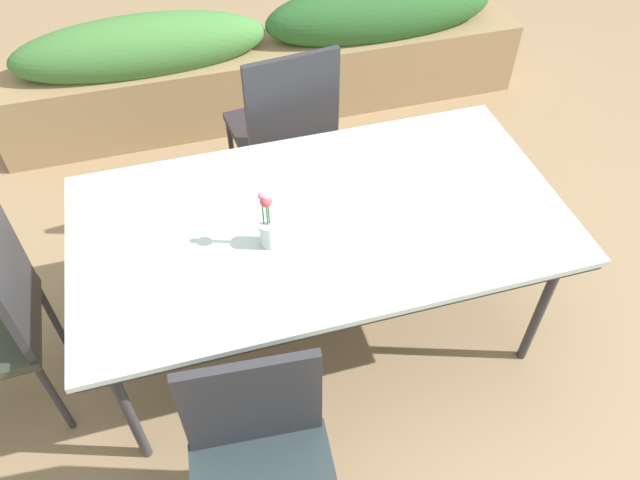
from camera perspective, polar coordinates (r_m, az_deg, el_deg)
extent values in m
plane|color=#9E7F5B|center=(2.89, 0.77, -7.87)|extent=(12.00, 12.00, 0.00)
cube|color=#B2C6C1|center=(2.34, 0.00, 1.97)|extent=(1.86, 1.00, 0.02)
cube|color=#333338|center=(2.35, 0.00, 1.55)|extent=(1.82, 0.98, 0.02)
cylinder|color=#333338|center=(2.37, -17.38, -14.80)|extent=(0.04, 0.04, 0.70)
cylinder|color=#333338|center=(2.67, 19.80, -5.96)|extent=(0.04, 0.04, 0.70)
cylinder|color=#333338|center=(2.85, -18.40, -1.18)|extent=(0.04, 0.04, 0.70)
cylinder|color=#333338|center=(3.10, 12.81, 4.99)|extent=(0.04, 0.04, 0.70)
cube|color=#2D2D33|center=(2.40, -26.42, -3.65)|extent=(0.04, 0.41, 0.42)
cylinder|color=#2D2D33|center=(2.63, -23.29, -13.27)|extent=(0.03, 0.03, 0.46)
cylinder|color=#2D2D33|center=(2.86, -23.46, -6.67)|extent=(0.03, 0.03, 0.46)
cube|color=#30282B|center=(3.14, -3.76, 10.07)|extent=(0.51, 0.51, 0.04)
cube|color=#2D2D33|center=(2.81, -2.51, 12.06)|extent=(0.44, 0.08, 0.52)
cylinder|color=#2D2D33|center=(3.41, -8.12, 7.78)|extent=(0.03, 0.03, 0.48)
cylinder|color=#2D2D33|center=(3.50, -1.46, 9.49)|extent=(0.03, 0.03, 0.48)
cylinder|color=#2D2D33|center=(3.10, -5.88, 3.30)|extent=(0.03, 0.03, 0.48)
cylinder|color=#2D2D33|center=(3.20, 1.29, 5.28)|extent=(0.03, 0.03, 0.48)
cube|color=#2D2D33|center=(1.92, -6.31, -14.82)|extent=(0.42, 0.06, 0.43)
cylinder|color=#2D2D33|center=(2.33, -0.10, -19.49)|extent=(0.03, 0.03, 0.44)
cylinder|color=#2D2D33|center=(2.33, -10.62, -21.00)|extent=(0.03, 0.03, 0.44)
cylinder|color=silver|center=(2.20, -4.76, 0.56)|extent=(0.07, 0.07, 0.10)
cylinder|color=#387233|center=(2.14, -4.90, 2.11)|extent=(0.01, 0.01, 0.15)
sphere|color=#DB4C56|center=(2.09, -5.03, 3.58)|extent=(0.04, 0.04, 0.04)
cylinder|color=#387233|center=(2.14, -4.93, 2.30)|extent=(0.01, 0.01, 0.17)
sphere|color=pink|center=(2.08, -5.07, 3.92)|extent=(0.02, 0.02, 0.02)
cylinder|color=#387233|center=(2.14, -4.75, 2.32)|extent=(0.00, 0.01, 0.16)
sphere|color=pink|center=(2.09, -4.88, 3.84)|extent=(0.04, 0.04, 0.04)
cylinder|color=#387233|center=(2.14, -5.31, 2.39)|extent=(0.01, 0.01, 0.17)
sphere|color=pink|center=(2.08, -5.47, 4.08)|extent=(0.02, 0.02, 0.02)
cube|color=#9E7F56|center=(4.03, -4.80, 14.67)|extent=(3.23, 0.44, 0.45)
ellipsoid|color=#47843D|center=(3.82, -16.27, 16.74)|extent=(1.45, 0.40, 0.36)
ellipsoid|color=#2D662D|center=(4.04, 5.64, 20.33)|extent=(1.45, 0.40, 0.40)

